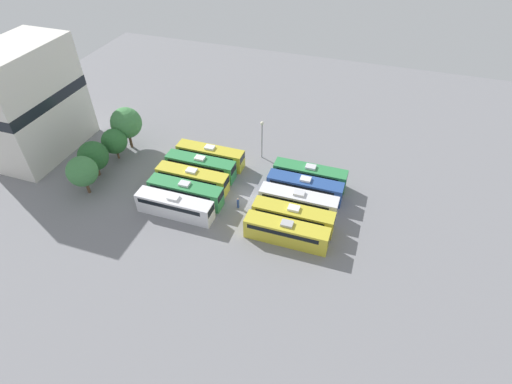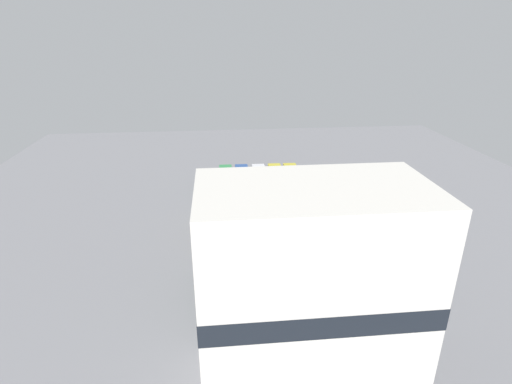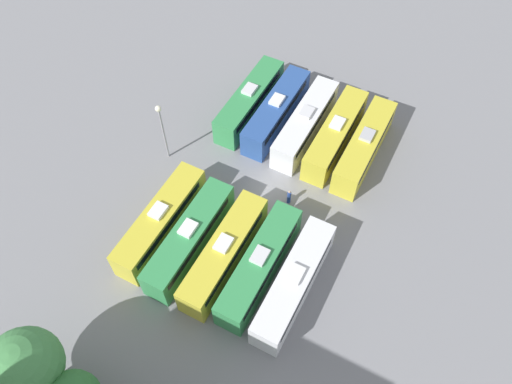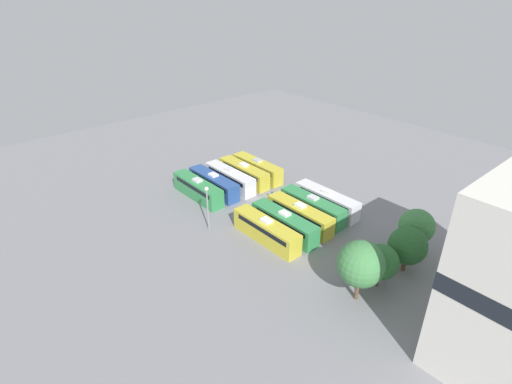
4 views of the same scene
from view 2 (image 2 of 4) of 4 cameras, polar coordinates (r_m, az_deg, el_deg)
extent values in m
plane|color=gray|center=(69.97, 1.41, -2.01)|extent=(115.27, 115.27, 0.00)
cube|color=gold|center=(77.91, 5.46, 1.74)|extent=(2.50, 11.51, 3.15)
cube|color=black|center=(77.35, 5.53, 2.28)|extent=(2.54, 9.78, 0.69)
cube|color=black|center=(82.94, 4.74, 3.69)|extent=(2.20, 0.08, 1.10)
cube|color=#B2B2B7|center=(77.32, 5.51, 2.96)|extent=(1.20, 1.60, 0.35)
cube|color=gold|center=(77.48, 3.14, 1.69)|extent=(2.50, 11.51, 3.15)
cube|color=black|center=(76.91, 3.19, 2.23)|extent=(2.54, 9.78, 0.69)
cube|color=black|center=(82.54, 2.55, 3.66)|extent=(2.20, 0.08, 1.10)
cube|color=white|center=(76.89, 3.17, 2.91)|extent=(1.20, 1.60, 0.35)
cube|color=silver|center=(77.01, 0.70, 1.59)|extent=(2.50, 11.51, 3.15)
cube|color=black|center=(76.43, 0.73, 2.13)|extent=(2.54, 9.78, 0.69)
cube|color=black|center=(82.09, 0.26, 3.57)|extent=(2.20, 0.08, 1.10)
cube|color=silver|center=(76.40, 0.71, 2.82)|extent=(1.20, 1.60, 0.35)
cube|color=#284C93|center=(76.87, -1.85, 1.55)|extent=(2.50, 11.51, 3.15)
cube|color=black|center=(76.30, -1.84, 2.09)|extent=(2.54, 9.78, 0.69)
cube|color=black|center=(81.98, -2.14, 3.53)|extent=(2.20, 0.08, 1.10)
cube|color=white|center=(76.27, -1.86, 2.78)|extent=(1.20, 1.60, 0.35)
cube|color=#338C4C|center=(76.81, -4.26, 1.48)|extent=(2.50, 11.51, 3.15)
cube|color=black|center=(76.23, -4.27, 2.02)|extent=(2.54, 9.78, 0.69)
cube|color=black|center=(81.92, -4.40, 3.47)|extent=(2.20, 0.08, 1.10)
cube|color=silver|center=(76.21, -4.29, 2.71)|extent=(1.20, 1.60, 0.35)
cube|color=silver|center=(62.95, 8.38, -3.57)|extent=(2.50, 11.51, 3.15)
cube|color=black|center=(62.32, 8.49, -2.96)|extent=(2.54, 9.78, 0.69)
cube|color=black|center=(67.67, 7.29, -0.80)|extent=(2.20, 0.08, 1.10)
cube|color=white|center=(62.21, 8.47, -2.12)|extent=(1.20, 1.60, 0.35)
cube|color=#338C4C|center=(62.38, 5.43, -3.67)|extent=(2.50, 11.51, 3.15)
cube|color=black|center=(61.75, 5.51, -3.06)|extent=(2.54, 9.78, 0.69)
cube|color=black|center=(67.15, 4.54, -0.87)|extent=(2.20, 0.08, 1.10)
cube|color=silver|center=(61.64, 5.49, -2.21)|extent=(1.20, 1.60, 0.35)
cube|color=gold|center=(61.52, 2.54, -3.98)|extent=(2.50, 11.51, 3.15)
cube|color=black|center=(60.88, 2.59, -3.35)|extent=(2.54, 9.78, 0.69)
cube|color=black|center=(66.32, 1.85, -1.12)|extent=(2.20, 0.08, 1.10)
cube|color=white|center=(60.77, 2.57, -2.50)|extent=(1.20, 1.60, 0.35)
cube|color=#338C4C|center=(61.04, -0.61, -4.18)|extent=(2.50, 11.51, 3.15)
cube|color=black|center=(60.40, -0.59, -3.55)|extent=(2.54, 9.78, 0.69)
cube|color=black|center=(65.86, -1.07, -1.28)|extent=(2.20, 0.08, 1.10)
cube|color=white|center=(60.28, -0.62, -2.69)|extent=(1.20, 1.60, 0.35)
cube|color=gold|center=(61.15, -3.69, -4.18)|extent=(2.50, 11.51, 3.15)
cube|color=black|center=(60.51, -3.70, -3.55)|extent=(2.54, 9.78, 0.69)
cube|color=black|center=(65.99, -3.91, -1.28)|extent=(2.20, 0.08, 1.10)
cube|color=white|center=(60.39, -3.73, -2.69)|extent=(1.20, 1.60, 0.35)
cylinder|color=navy|center=(69.70, 3.35, -1.45)|extent=(0.36, 0.36, 1.55)
sphere|color=tan|center=(69.34, 3.37, -0.77)|extent=(0.24, 0.24, 0.24)
cylinder|color=gray|center=(67.46, -7.82, -0.10)|extent=(0.20, 0.20, 6.65)
sphere|color=#EAE5C6|center=(66.22, -7.98, 2.70)|extent=(0.60, 0.60, 0.60)
cylinder|color=brown|center=(50.39, 12.28, -11.37)|extent=(0.45, 0.45, 2.55)
sphere|color=#428447|center=(48.86, 12.56, -8.53)|extent=(4.65, 4.65, 4.65)
cylinder|color=brown|center=(48.44, 7.72, -12.87)|extent=(0.59, 0.59, 2.07)
sphere|color=#28602D|center=(46.94, 7.89, -10.16)|extent=(4.80, 4.80, 4.80)
cylinder|color=brown|center=(48.05, 1.57, -13.02)|extent=(0.36, 0.36, 2.01)
sphere|color=#2D6B33|center=(46.65, 1.60, -10.50)|extent=(4.29, 4.29, 4.29)
cylinder|color=brown|center=(47.71, -3.05, -12.52)|extent=(0.48, 0.48, 3.12)
sphere|color=#428447|center=(45.84, -3.14, -8.99)|extent=(5.34, 5.34, 5.34)
cube|color=silver|center=(32.72, 7.69, -14.50)|extent=(17.09, 9.53, 18.55)
cube|color=black|center=(32.18, 7.78, -13.18)|extent=(17.15, 9.59, 1.80)
camera|label=1|loc=(95.22, 30.42, 26.95)|focal=28.00mm
camera|label=3|loc=(44.18, 26.54, 34.75)|focal=35.00mm
camera|label=4|loc=(36.83, -66.13, 15.64)|focal=28.00mm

